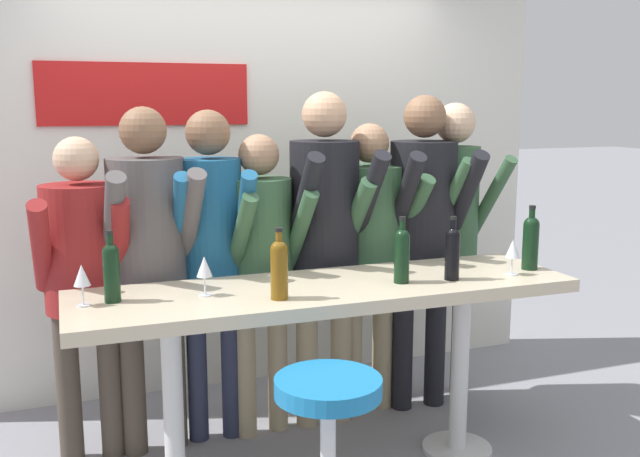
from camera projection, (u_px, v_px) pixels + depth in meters
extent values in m
cube|color=silver|center=(251.00, 173.00, 4.51)|extent=(3.95, 0.10, 2.71)
cube|color=red|center=(146.00, 94.00, 4.15)|extent=(1.21, 0.02, 0.36)
cube|color=beige|center=(327.00, 291.00, 3.31)|extent=(2.35, 0.65, 0.06)
cylinder|color=silver|center=(173.00, 406.00, 3.15)|extent=(0.09, 0.09, 0.90)
cylinder|color=silver|center=(460.00, 364.00, 3.64)|extent=(0.09, 0.09, 0.90)
cylinder|color=silver|center=(457.00, 448.00, 3.72)|extent=(0.36, 0.36, 0.02)
cylinder|color=#1972B2|center=(328.00, 387.00, 2.69)|extent=(0.41, 0.41, 0.07)
cylinder|color=#473D33|center=(68.00, 387.00, 3.55)|extent=(0.12, 0.12, 0.78)
cylinder|color=#473D33|center=(110.00, 382.00, 3.62)|extent=(0.12, 0.12, 0.78)
cylinder|color=maroon|center=(81.00, 248.00, 3.46)|extent=(0.37, 0.37, 0.62)
sphere|color=#D6AD89|center=(76.00, 159.00, 3.39)|extent=(0.21, 0.21, 0.21)
cylinder|color=maroon|center=(41.00, 247.00, 3.26)|extent=(0.10, 0.38, 0.48)
cylinder|color=maroon|center=(120.00, 242.00, 3.37)|extent=(0.10, 0.38, 0.48)
cylinder|color=#473D33|center=(133.00, 374.00, 3.63)|extent=(0.12, 0.12, 0.85)
cylinder|color=#473D33|center=(174.00, 368.00, 3.71)|extent=(0.12, 0.12, 0.85)
cylinder|color=#514C4C|center=(147.00, 226.00, 3.54)|extent=(0.40, 0.40, 0.67)
sphere|color=brown|center=(143.00, 130.00, 3.45)|extent=(0.23, 0.23, 0.23)
cylinder|color=#514C4C|center=(114.00, 224.00, 3.31)|extent=(0.11, 0.41, 0.52)
cylinder|color=#514C4C|center=(190.00, 219.00, 3.45)|extent=(0.11, 0.41, 0.52)
cylinder|color=#23283D|center=(197.00, 364.00, 3.78)|extent=(0.11, 0.11, 0.84)
cylinder|color=#23283D|center=(231.00, 361.00, 3.82)|extent=(0.11, 0.11, 0.84)
cylinder|color=#19517A|center=(210.00, 223.00, 3.67)|extent=(0.36, 0.36, 0.67)
sphere|color=brown|center=(208.00, 132.00, 3.59)|extent=(0.23, 0.23, 0.23)
cylinder|color=#19517A|center=(181.00, 221.00, 3.47)|extent=(0.12, 0.40, 0.51)
cylinder|color=#19517A|center=(245.00, 218.00, 3.54)|extent=(0.12, 0.40, 0.51)
cylinder|color=gray|center=(246.00, 367.00, 3.83)|extent=(0.11, 0.11, 0.78)
cylinder|color=gray|center=(278.00, 361.00, 3.91)|extent=(0.11, 0.11, 0.78)
cylinder|color=#335638|center=(260.00, 237.00, 3.75)|extent=(0.37, 0.37, 0.62)
sphere|color=#9E7556|center=(259.00, 155.00, 3.67)|extent=(0.21, 0.21, 0.21)
cylinder|color=#335638|center=(241.00, 236.00, 3.54)|extent=(0.12, 0.37, 0.48)
cylinder|color=#335638|center=(299.00, 231.00, 3.67)|extent=(0.12, 0.37, 0.48)
cylinder|color=gray|center=(307.00, 349.00, 3.95)|extent=(0.12, 0.12, 0.89)
cylinder|color=gray|center=(341.00, 344.00, 4.02)|extent=(0.12, 0.12, 0.89)
cylinder|color=black|center=(324.00, 206.00, 3.85)|extent=(0.38, 0.38, 0.70)
sphere|color=tan|center=(324.00, 114.00, 3.76)|extent=(0.24, 0.24, 0.24)
cylinder|color=black|center=(304.00, 203.00, 3.62)|extent=(0.10, 0.42, 0.54)
cylinder|color=black|center=(368.00, 199.00, 3.75)|extent=(0.10, 0.42, 0.54)
cylinder|color=gray|center=(352.00, 347.00, 4.10)|extent=(0.12, 0.12, 0.81)
cylinder|color=gray|center=(382.00, 342.00, 4.20)|extent=(0.12, 0.12, 0.81)
cylinder|color=#335638|center=(369.00, 222.00, 4.02)|extent=(0.42, 0.42, 0.64)
sphere|color=#9E7556|center=(370.00, 143.00, 3.95)|extent=(0.22, 0.22, 0.22)
cylinder|color=#335638|center=(354.00, 221.00, 3.80)|extent=(0.13, 0.39, 0.50)
cylinder|color=#335638|center=(411.00, 216.00, 3.96)|extent=(0.13, 0.39, 0.50)
cylinder|color=black|center=(403.00, 336.00, 4.17)|extent=(0.12, 0.12, 0.88)
cylinder|color=black|center=(435.00, 333.00, 4.23)|extent=(0.12, 0.12, 0.88)
cylinder|color=black|center=(423.00, 202.00, 4.06)|extent=(0.41, 0.41, 0.70)
sphere|color=brown|center=(425.00, 116.00, 3.98)|extent=(0.24, 0.24, 0.24)
cylinder|color=black|center=(405.00, 199.00, 3.85)|extent=(0.12, 0.42, 0.54)
cylinder|color=black|center=(465.00, 196.00, 3.94)|extent=(0.12, 0.42, 0.54)
cylinder|color=black|center=(437.00, 331.00, 4.30)|extent=(0.10, 0.10, 0.86)
cylinder|color=black|center=(460.00, 328.00, 4.37)|extent=(0.10, 0.10, 0.86)
cylinder|color=#335638|center=(453.00, 204.00, 4.20)|extent=(0.33, 0.33, 0.68)
sphere|color=#D6AD89|center=(455.00, 123.00, 4.11)|extent=(0.23, 0.23, 0.23)
cylinder|color=#335638|center=(449.00, 201.00, 3.98)|extent=(0.11, 0.40, 0.52)
cylinder|color=#335638|center=(491.00, 198.00, 4.10)|extent=(0.11, 0.40, 0.52)
cylinder|color=black|center=(402.00, 260.00, 3.33)|extent=(0.07, 0.07, 0.22)
sphere|color=black|center=(402.00, 237.00, 3.31)|extent=(0.07, 0.07, 0.07)
cylinder|color=black|center=(402.00, 228.00, 3.30)|extent=(0.03, 0.03, 0.08)
cylinder|color=black|center=(403.00, 218.00, 3.30)|extent=(0.03, 0.03, 0.02)
cylinder|color=black|center=(530.00, 247.00, 3.60)|extent=(0.08, 0.08, 0.23)
sphere|color=black|center=(532.00, 225.00, 3.58)|extent=(0.08, 0.08, 0.08)
cylinder|color=black|center=(532.00, 217.00, 3.57)|extent=(0.03, 0.03, 0.08)
cylinder|color=black|center=(532.00, 207.00, 3.56)|extent=(0.03, 0.03, 0.02)
cylinder|color=brown|center=(279.00, 274.00, 3.05)|extent=(0.08, 0.08, 0.22)
sphere|color=brown|center=(279.00, 249.00, 3.03)|extent=(0.08, 0.08, 0.08)
cylinder|color=brown|center=(279.00, 240.00, 3.03)|extent=(0.03, 0.03, 0.08)
cylinder|color=black|center=(279.00, 230.00, 3.02)|extent=(0.03, 0.03, 0.02)
cylinder|color=black|center=(452.00, 258.00, 3.39)|extent=(0.07, 0.07, 0.21)
sphere|color=black|center=(453.00, 235.00, 3.37)|extent=(0.07, 0.07, 0.07)
cylinder|color=black|center=(453.00, 228.00, 3.36)|extent=(0.03, 0.03, 0.08)
cylinder|color=black|center=(454.00, 218.00, 3.35)|extent=(0.03, 0.03, 0.02)
cylinder|color=black|center=(112.00, 277.00, 3.01)|extent=(0.07, 0.07, 0.22)
sphere|color=black|center=(110.00, 252.00, 2.99)|extent=(0.07, 0.07, 0.07)
cylinder|color=black|center=(110.00, 243.00, 2.98)|extent=(0.03, 0.03, 0.08)
cylinder|color=black|center=(109.00, 232.00, 2.98)|extent=(0.03, 0.03, 0.02)
cylinder|color=silver|center=(205.00, 295.00, 3.12)|extent=(0.06, 0.06, 0.01)
cylinder|color=silver|center=(205.00, 285.00, 3.12)|extent=(0.01, 0.01, 0.08)
cone|color=silver|center=(204.00, 266.00, 3.10)|extent=(0.07, 0.07, 0.09)
cylinder|color=silver|center=(511.00, 274.00, 3.50)|extent=(0.06, 0.06, 0.01)
cylinder|color=silver|center=(512.00, 266.00, 3.49)|extent=(0.01, 0.01, 0.08)
cone|color=silver|center=(513.00, 248.00, 3.48)|extent=(0.07, 0.07, 0.09)
cylinder|color=silver|center=(84.00, 305.00, 2.97)|extent=(0.06, 0.06, 0.01)
cylinder|color=silver|center=(83.00, 295.00, 2.96)|extent=(0.01, 0.01, 0.08)
cone|color=silver|center=(82.00, 275.00, 2.95)|extent=(0.07, 0.07, 0.09)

